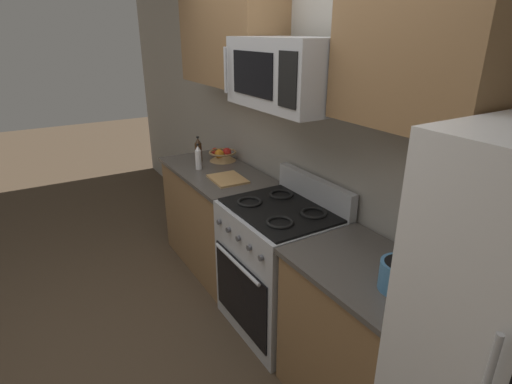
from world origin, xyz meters
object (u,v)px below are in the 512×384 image
object	(u,v)px
cutting_board	(228,179)
bottle_soy	(198,150)
range_oven	(279,267)
utensil_crock	(400,274)
bottle_vinegar	(198,158)
microwave	(288,73)
apple_loose	(215,151)
fruit_basket	(223,155)

from	to	relation	value
cutting_board	bottle_soy	world-z (taller)	bottle_soy
range_oven	utensil_crock	distance (m)	1.12
bottle_vinegar	range_oven	bearing A→B (deg)	6.28
microwave	apple_loose	world-z (taller)	microwave
bottle_soy	bottle_vinegar	distance (m)	0.22
fruit_basket	bottle_vinegar	bearing A→B (deg)	-68.84
utensil_crock	apple_loose	world-z (taller)	utensil_crock
range_oven	cutting_board	distance (m)	0.83
apple_loose	bottle_vinegar	world-z (taller)	bottle_vinegar
apple_loose	bottle_soy	world-z (taller)	bottle_soy
utensil_crock	cutting_board	distance (m)	1.70
bottle_soy	bottle_vinegar	bearing A→B (deg)	-23.62
bottle_soy	cutting_board	bearing A→B (deg)	0.10
microwave	bottle_vinegar	size ratio (longest dim) A/B	3.52
apple_loose	bottle_vinegar	distance (m)	0.43
utensil_crock	bottle_soy	bearing A→B (deg)	-179.95
range_oven	cutting_board	bearing A→B (deg)	-177.51
range_oven	apple_loose	size ratio (longest dim) A/B	15.22
bottle_soy	utensil_crock	bearing A→B (deg)	0.05
range_oven	microwave	distance (m)	1.31
microwave	bottle_soy	size ratio (longest dim) A/B	3.39
fruit_basket	microwave	bearing A→B (deg)	-6.79
fruit_basket	range_oven	bearing A→B (deg)	-8.07
apple_loose	bottle_soy	size ratio (longest dim) A/B	0.31
range_oven	bottle_vinegar	size ratio (longest dim) A/B	4.93
fruit_basket	apple_loose	xyz separation A→B (m)	(-0.19, 0.01, -0.01)
cutting_board	bottle_vinegar	bearing A→B (deg)	-166.65
fruit_basket	apple_loose	size ratio (longest dim) A/B	3.46
range_oven	bottle_soy	size ratio (longest dim) A/B	4.75
fruit_basket	utensil_crock	bearing A→B (deg)	-5.17
utensil_crock	apple_loose	size ratio (longest dim) A/B	4.83
bottle_vinegar	apple_loose	bearing A→B (deg)	135.31
range_oven	cutting_board	size ratio (longest dim) A/B	3.51
microwave	utensil_crock	distance (m)	1.27
microwave	apple_loose	distance (m)	1.61
bottle_soy	bottle_vinegar	xyz separation A→B (m)	(0.20, -0.09, -0.00)
fruit_basket	cutting_board	xyz separation A→B (m)	(0.48, -0.20, -0.04)
range_oven	apple_loose	bearing A→B (deg)	172.51
utensil_crock	bottle_vinegar	xyz separation A→B (m)	(-2.06, -0.09, 0.02)
cutting_board	bottle_soy	size ratio (longest dim) A/B	1.35
utensil_crock	bottle_soy	world-z (taller)	utensil_crock
range_oven	fruit_basket	world-z (taller)	range_oven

